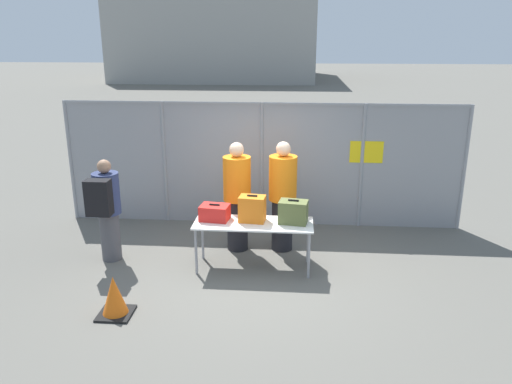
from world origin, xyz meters
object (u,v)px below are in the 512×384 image
Objects in this scene: security_worker_near at (237,195)px; traffic_cone at (114,297)px; suitcase_olive at (293,212)px; suitcase_orange at (252,209)px; security_worker_far at (283,195)px; inspection_table at (253,227)px; suitcase_red at (215,213)px; utility_trailer at (306,176)px; traveler_hooded at (106,207)px.

security_worker_near is 2.68m from traffic_cone.
suitcase_orange is at bearing 177.97° from suitcase_olive.
traffic_cone is (-2.08, -2.27, -0.71)m from security_worker_far.
traffic_cone is at bearing 63.74° from security_worker_far.
suitcase_red is (-0.60, 0.08, 0.18)m from inspection_table.
utility_trailer is (1.46, 3.90, -0.47)m from suitcase_red.
suitcase_red is 0.25× the size of security_worker_near.
suitcase_olive is 0.85× the size of traffic_cone.
utility_trailer is (1.18, 3.27, -0.55)m from security_worker_near.
traffic_cone is (-1.64, -1.57, -0.70)m from suitcase_orange.
suitcase_olive reaches higher than inspection_table.
security_worker_far reaches higher than traveler_hooded.
security_worker_far reaches higher than suitcase_orange.
utility_trailer reaches higher than traffic_cone.
inspection_table is 0.98× the size of security_worker_near.
security_worker_near is 3.52m from utility_trailer.
traffic_cone is at bearing -145.63° from suitcase_olive.
traffic_cone is (-1.67, -1.50, -0.44)m from inspection_table.
utility_trailer is 6.96× the size of traffic_cone.
suitcase_olive is at bearing 120.38° from security_worker_far.
inspection_table is at bearing 42.05° from traffic_cone.
security_worker_near is at bearing 66.68° from suitcase_red.
suitcase_olive is 0.28× the size of traveler_hooded.
security_worker_far is (1.02, 0.69, 0.09)m from suitcase_red.
suitcase_red is 2.00m from traffic_cone.
utility_trailer is at bearing 69.54° from suitcase_red.
traveler_hooded is 2.08m from security_worker_near.
suitcase_olive is at bearing 146.88° from security_worker_near.
suitcase_orange is 0.11× the size of utility_trailer.
traveler_hooded is (-2.31, 0.09, 0.22)m from inspection_table.
traveler_hooded is at bearing 112.03° from traffic_cone.
traffic_cone is (-1.34, -2.22, -0.70)m from security_worker_near.
utility_trailer is at bearing 86.28° from suitcase_olive.
suitcase_orange is 0.78× the size of traffic_cone.
inspection_table is 0.64m from suitcase_olive.
security_worker_far is (-0.18, 0.72, 0.03)m from suitcase_olive.
inspection_table is at bearing -70.78° from suitcase_orange.
traveler_hooded is 0.89× the size of security_worker_far.
suitcase_red is at bearing 69.34° from security_worker_near.
inspection_table is 3.94× the size of suitcase_olive.
traffic_cone is (0.64, -1.59, -0.66)m from traveler_hooded.
security_worker_far is (0.44, 0.70, 0.01)m from suitcase_orange.
suitcase_red is 0.69m from security_worker_near.
traveler_hooded is (-2.29, 0.02, -0.04)m from suitcase_orange.
suitcase_red is 1.02× the size of suitcase_olive.
security_worker_near is at bearing 115.33° from suitcase_orange.
traveler_hooded is 3.06× the size of traffic_cone.
suitcase_olive is at bearing -93.72° from utility_trailer.
security_worker_near reaches higher than inspection_table.
utility_trailer is at bearing 77.90° from inspection_table.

